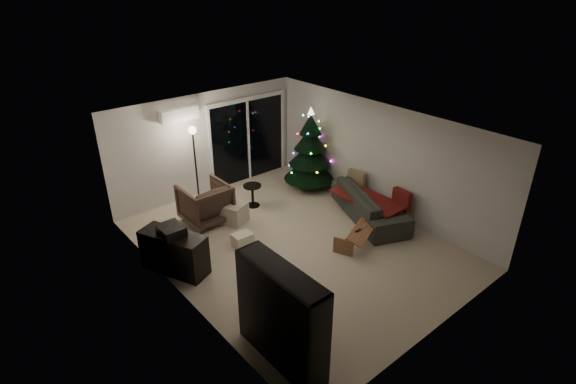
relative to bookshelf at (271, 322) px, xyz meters
name	(u,v)px	position (x,y,z in m)	size (l,w,h in m)	color
room	(266,170)	(2.71, 3.63, 0.24)	(6.50, 7.51, 2.60)	beige
bookshelf	(271,322)	(0.00, 0.00, 0.00)	(0.39, 1.55, 1.55)	black
media_cabinet	(174,252)	(0.00, 2.89, -0.38)	(0.47, 1.26, 0.79)	black
stereo	(171,230)	(0.00, 2.89, 0.10)	(0.40, 0.47, 0.17)	black
armchair	(205,203)	(1.38, 4.11, -0.33)	(0.96, 0.99, 0.90)	#442D26
ottoman	(234,213)	(1.83, 3.68, -0.55)	(0.50, 0.50, 0.45)	beige
cardboard_box_a	(191,246)	(0.51, 3.23, -0.64)	(0.38, 0.29, 0.27)	white
cardboard_box_b	(242,240)	(1.43, 2.78, -0.64)	(0.39, 0.29, 0.28)	white
side_table	(253,195)	(2.59, 4.03, -0.51)	(0.43, 0.43, 0.54)	black
floor_lamp	(196,168)	(1.63, 4.86, 0.18)	(0.30, 0.30, 1.91)	black
sofa	(370,203)	(4.30, 1.91, -0.44)	(2.32, 0.91, 0.68)	black
sofa_throw	(367,199)	(4.20, 1.91, -0.28)	(0.72, 1.67, 0.06)	maroon
cushion_a	(357,180)	(4.55, 2.56, -0.16)	(0.13, 0.45, 0.45)	#877350
cushion_b	(402,200)	(4.55, 1.26, -0.16)	(0.13, 0.45, 0.45)	maroon
coffee_table	(362,236)	(3.33, 1.25, -0.59)	(1.18, 0.41, 0.37)	brown
remote_a	(358,231)	(3.18, 1.25, -0.39)	(0.15, 0.04, 0.02)	black
remote_b	(365,225)	(3.43, 1.30, -0.39)	(0.14, 0.04, 0.02)	slate
christmas_tree	(310,148)	(4.31, 3.94, 0.28)	(1.30, 1.30, 2.10)	black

